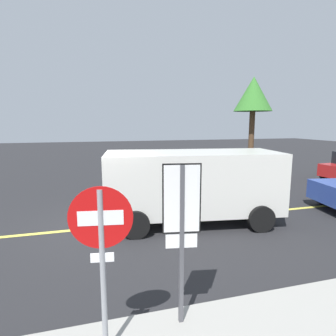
% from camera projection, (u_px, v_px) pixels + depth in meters
% --- Properties ---
extents(ground_plane, '(80.00, 80.00, 0.00)m').
position_uv_depth(ground_plane, '(104.00, 228.00, 8.24)').
color(ground_plane, '#262628').
extents(lane_marking_centre, '(28.00, 0.16, 0.01)m').
position_uv_depth(lane_marking_centre, '(198.00, 218.00, 9.03)').
color(lane_marking_centre, '#E0D14C').
extents(stop_sign, '(0.75, 0.13, 2.34)m').
position_uv_depth(stop_sign, '(102.00, 247.00, 3.33)').
color(stop_sign, gray).
rests_on(stop_sign, ground_plane).
extents(speed_limit_sign, '(0.53, 0.11, 2.52)m').
position_uv_depth(speed_limit_sign, '(182.00, 217.00, 3.88)').
color(speed_limit_sign, '#4C4C51').
rests_on(speed_limit_sign, ground_plane).
extents(white_van, '(5.42, 2.83, 2.20)m').
position_uv_depth(white_van, '(193.00, 182.00, 8.51)').
color(white_van, silver).
rests_on(white_van, ground_plane).
extents(tree_left_verge, '(2.10, 2.10, 5.57)m').
position_uv_depth(tree_left_verge, '(253.00, 96.00, 15.29)').
color(tree_left_verge, '#513823').
rests_on(tree_left_verge, ground_plane).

